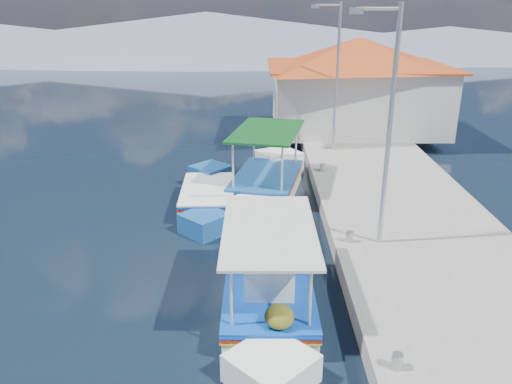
{
  "coord_description": "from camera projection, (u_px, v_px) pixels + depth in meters",
  "views": [
    {
      "loc": [
        1.38,
        -10.29,
        6.53
      ],
      "look_at": [
        1.31,
        3.63,
        1.3
      ],
      "focal_mm": 35.91,
      "sensor_mm": 36.0,
      "label": 1
    }
  ],
  "objects": [
    {
      "name": "lamp_post_far",
      "position": [
        335.0,
        70.0,
        20.86
      ],
      "size": [
        1.21,
        0.14,
        6.0
      ],
      "color": "#A5A8AD",
      "rests_on": "quay"
    },
    {
      "name": "main_caique",
      "position": [
        269.0,
        290.0,
        11.49
      ],
      "size": [
        2.02,
        6.72,
        2.21
      ],
      "rotation": [
        0.0,
        0.0,
        -0.0
      ],
      "color": "white",
      "rests_on": "ground"
    },
    {
      "name": "caique_blue_hull",
      "position": [
        208.0,
        199.0,
        17.19
      ],
      "size": [
        1.85,
        5.78,
        1.03
      ],
      "rotation": [
        0.0,
        0.0,
        -0.04
      ],
      "color": "#185095",
      "rests_on": "ground"
    },
    {
      "name": "quay",
      "position": [
        391.0,
        197.0,
        17.44
      ],
      "size": [
        5.0,
        44.0,
        0.5
      ],
      "primitive_type": "cube",
      "color": "gray",
      "rests_on": "ground"
    },
    {
      "name": "lamp_post_near",
      "position": [
        387.0,
        118.0,
        12.43
      ],
      "size": [
        1.21,
        0.14,
        6.0
      ],
      "color": "#A5A8AD",
      "rests_on": "quay"
    },
    {
      "name": "bollards",
      "position": [
        333.0,
        193.0,
        16.61
      ],
      "size": [
        0.2,
        17.2,
        0.3
      ],
      "color": "#A5A8AD",
      "rests_on": "quay"
    },
    {
      "name": "caique_green_canopy",
      "position": [
        266.0,
        183.0,
        18.32
      ],
      "size": [
        3.01,
        6.83,
        2.61
      ],
      "rotation": [
        0.0,
        0.0,
        0.21
      ],
      "color": "white",
      "rests_on": "ground"
    },
    {
      "name": "harbor_building",
      "position": [
        357.0,
        82.0,
        24.97
      ],
      "size": [
        10.49,
        10.49,
        4.4
      ],
      "color": "silver",
      "rests_on": "quay"
    },
    {
      "name": "ground",
      "position": [
        199.0,
        299.0,
        11.94
      ],
      "size": [
        160.0,
        160.0,
        0.0
      ],
      "primitive_type": "plane",
      "color": "black",
      "rests_on": "ground"
    },
    {
      "name": "mountain_ridge",
      "position": [
        300.0,
        39.0,
        63.61
      ],
      "size": [
        171.4,
        96.0,
        5.5
      ],
      "color": "slate",
      "rests_on": "ground"
    }
  ]
}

